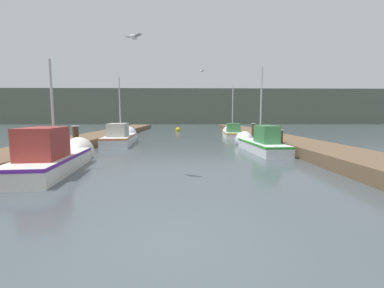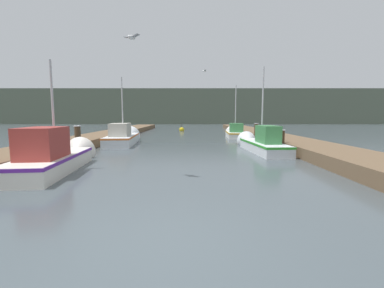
{
  "view_description": "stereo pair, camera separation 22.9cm",
  "coord_description": "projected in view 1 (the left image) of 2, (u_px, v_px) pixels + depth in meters",
  "views": [
    {
      "loc": [
        0.25,
        -3.48,
        1.92
      ],
      "look_at": [
        0.53,
        9.89,
        0.42
      ],
      "focal_mm": 24.0,
      "sensor_mm": 36.0,
      "label": 1
    },
    {
      "loc": [
        0.47,
        -3.48,
        1.92
      ],
      "look_at": [
        0.53,
        9.89,
        0.42
      ],
      "focal_mm": 24.0,
      "sensor_mm": 36.0,
      "label": 2
    }
  ],
  "objects": [
    {
      "name": "fishing_boat_0",
      "position": [
        56.0,
        156.0,
        8.94
      ],
      "size": [
        1.91,
        5.3,
        4.17
      ],
      "rotation": [
        0.0,
        0.0,
        0.1
      ],
      "color": "silver",
      "rests_on": "ground_plane"
    },
    {
      "name": "fishing_boat_1",
      "position": [
        258.0,
        143.0,
        14.04
      ],
      "size": [
        1.64,
        5.69,
        4.78
      ],
      "rotation": [
        0.0,
        0.0,
        0.06
      ],
      "color": "silver",
      "rests_on": "ground_plane"
    },
    {
      "name": "mooring_piling_0",
      "position": [
        76.0,
        139.0,
        12.94
      ],
      "size": [
        0.34,
        0.34,
        1.4
      ],
      "color": "#473523",
      "rests_on": "ground_plane"
    },
    {
      "name": "channel_buoy",
      "position": [
        178.0,
        130.0,
        31.09
      ],
      "size": [
        0.61,
        0.61,
        1.11
      ],
      "color": "gold",
      "rests_on": "ground_plane"
    },
    {
      "name": "mooring_piling_2",
      "position": [
        253.0,
        132.0,
        18.64
      ],
      "size": [
        0.32,
        0.32,
        1.35
      ],
      "color": "#473523",
      "rests_on": "ground_plane"
    },
    {
      "name": "dock_left",
      "position": [
        97.0,
        137.0,
        19.39
      ],
      "size": [
        2.61,
        40.0,
        0.51
      ],
      "color": "brown",
      "rests_on": "ground_plane"
    },
    {
      "name": "seagull_1",
      "position": [
        202.0,
        71.0,
        18.2
      ],
      "size": [
        0.3,
        0.56,
        0.12
      ],
      "rotation": [
        0.0,
        0.0,
        4.95
      ],
      "color": "white"
    },
    {
      "name": "seagull_lead",
      "position": [
        134.0,
        37.0,
        7.34
      ],
      "size": [
        0.52,
        0.4,
        0.12
      ],
      "rotation": [
        0.0,
        0.0,
        2.57
      ],
      "color": "white"
    },
    {
      "name": "fishing_boat_3",
      "position": [
        232.0,
        133.0,
        22.79
      ],
      "size": [
        1.67,
        4.68,
        4.91
      ],
      "rotation": [
        0.0,
        0.0,
        -0.06
      ],
      "color": "silver",
      "rests_on": "ground_plane"
    },
    {
      "name": "ground_plane",
      "position": [
        170.0,
        250.0,
        3.66
      ],
      "size": [
        200.0,
        200.0,
        0.0
      ],
      "color": "#424C51"
    },
    {
      "name": "dock_right",
      "position": [
        268.0,
        137.0,
        19.67
      ],
      "size": [
        2.61,
        40.0,
        0.51
      ],
      "color": "brown",
      "rests_on": "ground_plane"
    },
    {
      "name": "fishing_boat_2",
      "position": [
        122.0,
        137.0,
        17.49
      ],
      "size": [
        2.09,
        6.08,
        4.87
      ],
      "rotation": [
        0.0,
        0.0,
        0.09
      ],
      "color": "silver",
      "rests_on": "ground_plane"
    },
    {
      "name": "mooring_piling_1",
      "position": [
        280.0,
        141.0,
        13.33
      ],
      "size": [
        0.3,
        0.3,
        1.19
      ],
      "color": "#473523",
      "rests_on": "ground_plane"
    },
    {
      "name": "distant_shore_ridge",
      "position": [
        185.0,
        108.0,
        62.29
      ],
      "size": [
        120.0,
        16.0,
        7.58
      ],
      "color": "#4C5647",
      "rests_on": "ground_plane"
    }
  ]
}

